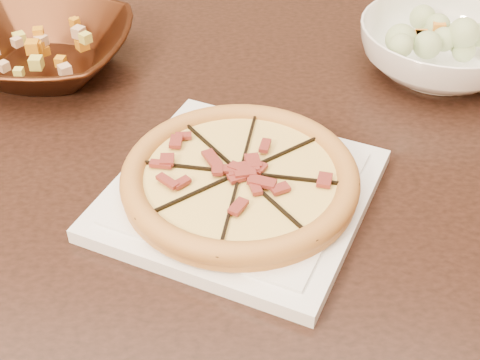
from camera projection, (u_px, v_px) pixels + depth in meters
The scene contains 7 objects.
dining_table at pixel (175, 193), 0.95m from camera, with size 1.47×1.02×0.75m.
plate at pixel (240, 193), 0.78m from camera, with size 0.36×0.36×0.02m.
pizza at pixel (240, 177), 0.76m from camera, with size 0.27×0.27×0.03m.
bronze_bowl at pixel (42, 50), 0.99m from camera, with size 0.26×0.26×0.06m, color #3B1D0F.
mixed_dish at pixel (35, 22), 0.96m from camera, with size 0.13×0.12×0.03m.
salad_bowl at pixel (441, 49), 0.98m from camera, with size 0.24×0.24×0.08m, color white.
salad at pixel (447, 14), 0.95m from camera, with size 0.09×0.11×0.04m.
Camera 1 is at (0.27, -0.62, 1.27)m, focal length 50.00 mm.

